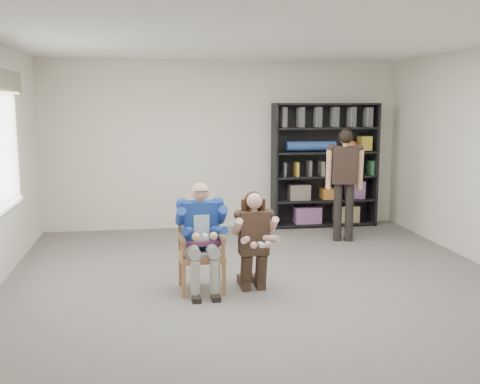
{
  "coord_description": "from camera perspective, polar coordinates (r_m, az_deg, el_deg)",
  "views": [
    {
      "loc": [
        -1.25,
        -5.87,
        2.08
      ],
      "look_at": [
        -0.2,
        0.6,
        1.05
      ],
      "focal_mm": 42.0,
      "sensor_mm": 36.0,
      "label": 1
    }
  ],
  "objects": [
    {
      "name": "room_shell",
      "position": [
        6.04,
        2.79,
        2.46
      ],
      "size": [
        6.0,
        7.0,
        2.8
      ],
      "primitive_type": null,
      "color": "white",
      "rests_on": "ground"
    },
    {
      "name": "seated_man",
      "position": [
        6.28,
        -3.96,
        -4.56
      ],
      "size": [
        0.56,
        0.76,
        1.23
      ],
      "primitive_type": null,
      "rotation": [
        0.0,
        0.0,
        0.03
      ],
      "color": "navy",
      "rests_on": "floor"
    },
    {
      "name": "standing_man",
      "position": [
        8.65,
        10.54,
        0.62
      ],
      "size": [
        0.58,
        0.41,
        1.71
      ],
      "primitive_type": null,
      "rotation": [
        0.0,
        0.0,
        -0.24
      ],
      "color": "black",
      "rests_on": "floor"
    },
    {
      "name": "window_left",
      "position": [
        7.1,
        -23.13,
        4.57
      ],
      "size": [
        0.16,
        2.0,
        1.75
      ],
      "primitive_type": null,
      "color": "white",
      "rests_on": "room_shell"
    },
    {
      "name": "floor",
      "position": [
        6.36,
        2.69,
        -10.19
      ],
      "size": [
        6.0,
        7.0,
        0.01
      ],
      "primitive_type": "cube",
      "color": "#625F5B",
      "rests_on": "ground"
    },
    {
      "name": "bookshelf",
      "position": [
        9.67,
        8.61,
        2.7
      ],
      "size": [
        1.8,
        0.38,
        2.1
      ],
      "primitive_type": null,
      "color": "black",
      "rests_on": "floor"
    },
    {
      "name": "armchair",
      "position": [
        6.32,
        -3.95,
        -5.82
      ],
      "size": [
        0.57,
        0.55,
        0.95
      ],
      "primitive_type": null,
      "rotation": [
        0.0,
        0.0,
        0.03
      ],
      "color": "#AA7A45",
      "rests_on": "floor"
    },
    {
      "name": "kneeling_woman",
      "position": [
        6.26,
        1.46,
        -5.09
      ],
      "size": [
        0.5,
        0.77,
        1.13
      ],
      "primitive_type": null,
      "rotation": [
        0.0,
        0.0,
        0.03
      ],
      "color": "#32231B",
      "rests_on": "floor"
    }
  ]
}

